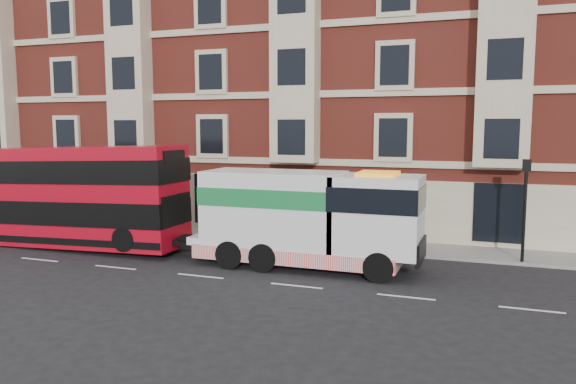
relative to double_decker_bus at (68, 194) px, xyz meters
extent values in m
plane|color=black|center=(8.65, -2.69, -2.57)|extent=(120.00, 120.00, 0.00)
cube|color=slate|center=(8.65, 4.81, -2.50)|extent=(90.00, 3.00, 0.15)
cube|color=maroon|center=(9.15, 12.31, 6.43)|extent=(45.00, 12.00, 18.00)
cylinder|color=black|center=(2.65, 3.51, -0.42)|extent=(0.14, 0.14, 4.00)
cube|color=black|center=(2.65, 3.51, 1.68)|extent=(0.35, 0.15, 0.50)
cylinder|color=black|center=(20.65, 3.51, -0.42)|extent=(0.14, 0.14, 4.00)
cube|color=black|center=(20.65, 3.51, 1.68)|extent=(0.35, 0.15, 0.50)
cube|color=#A8091A|center=(0.00, 0.00, -0.06)|extent=(11.95, 2.67, 4.69)
cube|color=black|center=(0.00, 0.00, -0.76)|extent=(11.99, 2.73, 1.12)
cube|color=black|center=(0.00, 0.00, 1.16)|extent=(11.99, 2.73, 1.07)
cylinder|color=black|center=(-4.05, 1.21, -2.02)|extent=(1.11, 0.34, 1.11)
cylinder|color=black|center=(4.05, -1.21, -1.70)|extent=(1.11, 0.34, 1.11)
cylinder|color=black|center=(4.05, 1.21, -1.70)|extent=(1.11, 0.34, 1.11)
cube|color=silver|center=(12.00, 0.00, -1.56)|extent=(9.60, 2.45, 0.32)
cube|color=silver|center=(15.09, 0.00, -0.17)|extent=(3.41, 2.67, 3.09)
cube|color=silver|center=(10.72, 0.00, -0.12)|extent=(5.76, 2.67, 3.09)
cube|color=#186E35|center=(10.72, 0.00, 0.42)|extent=(5.81, 2.71, 0.75)
cube|color=red|center=(11.79, 0.00, -1.93)|extent=(8.53, 2.73, 0.59)
cylinder|color=black|center=(15.41, -1.21, -1.98)|extent=(1.17, 0.37, 1.17)
cylinder|color=black|center=(15.41, 1.21, -1.98)|extent=(1.17, 0.37, 1.17)
cylinder|color=black|center=(10.72, -1.21, -1.98)|extent=(1.17, 0.43, 1.17)
cylinder|color=black|center=(10.72, 1.21, -1.98)|extent=(1.17, 0.43, 1.17)
cylinder|color=black|center=(9.23, -1.21, -1.98)|extent=(1.17, 0.43, 1.17)
cylinder|color=black|center=(9.23, 1.21, -1.98)|extent=(1.17, 0.43, 1.17)
imported|color=#1E1830|center=(-3.35, 4.90, -1.66)|extent=(0.66, 0.57, 1.52)
camera|label=1|loc=(19.18, -21.76, 3.33)|focal=35.00mm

